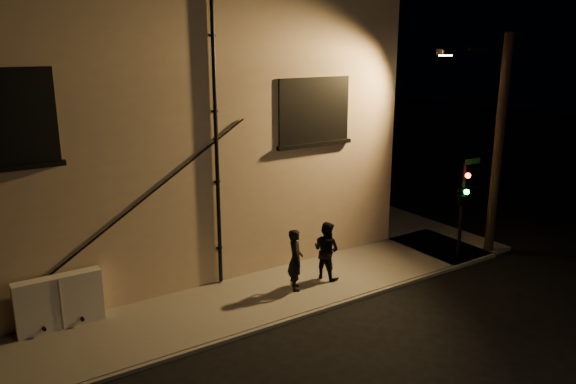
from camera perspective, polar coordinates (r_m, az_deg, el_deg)
ground at (r=15.69m, az=4.17°, el=-11.69°), size 90.00×90.00×0.00m
sidewalk at (r=19.60m, az=-0.83°, el=-5.84°), size 21.00×16.00×0.12m
building at (r=20.98m, az=-17.74°, el=7.11°), size 16.20×12.23×8.80m
utility_cabinet at (r=15.27m, az=-22.21°, el=-10.29°), size 2.08×0.35×1.37m
pedestrian_a at (r=16.13m, az=0.76°, el=-6.88°), size 0.67×0.78×1.81m
pedestrian_b at (r=16.92m, az=3.91°, el=-5.91°), size 0.91×1.03×1.77m
traffic_signal at (r=18.66m, az=17.22°, el=-0.26°), size 1.33×1.95×3.30m
streetlamp_pole at (r=19.61m, az=20.34°, el=4.83°), size 2.03×1.39×7.34m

